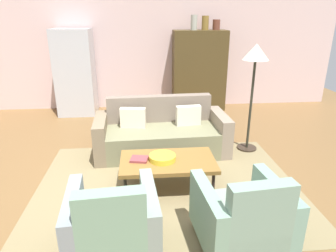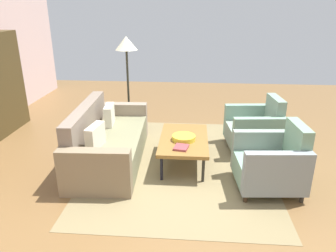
% 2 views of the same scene
% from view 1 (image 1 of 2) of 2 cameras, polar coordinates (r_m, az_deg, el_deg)
% --- Properties ---
extents(ground_plane, '(11.75, 11.75, 0.00)m').
position_cam_1_polar(ground_plane, '(4.09, -8.11, -11.40)').
color(ground_plane, brown).
extents(wall_back, '(9.79, 0.12, 2.80)m').
position_cam_1_polar(wall_back, '(7.28, -7.33, 14.43)').
color(wall_back, beige).
rests_on(wall_back, ground).
extents(area_rug, '(3.40, 2.60, 0.01)m').
position_cam_1_polar(area_rug, '(4.08, -0.10, -11.12)').
color(area_rug, olive).
rests_on(area_rug, ground).
extents(couch, '(2.14, 0.99, 0.86)m').
position_cam_1_polar(couch, '(4.97, -1.29, -1.45)').
color(couch, '#757454').
rests_on(couch, ground).
extents(coffee_table, '(1.20, 0.70, 0.40)m').
position_cam_1_polar(coffee_table, '(3.86, -0.04, -6.88)').
color(coffee_table, black).
rests_on(coffee_table, ground).
extents(armchair_left, '(0.86, 0.86, 0.88)m').
position_cam_1_polar(armchair_left, '(2.89, -10.30, -18.33)').
color(armchair_left, '#372719').
rests_on(armchair_left, ground).
extents(armchair_right, '(0.87, 0.87, 0.88)m').
position_cam_1_polar(armchair_right, '(3.02, 14.12, -16.80)').
color(armchair_right, '#2D1B22').
rests_on(armchair_right, ground).
extents(fruit_bowl, '(0.34, 0.34, 0.07)m').
position_cam_1_polar(fruit_bowl, '(3.82, -1.06, -5.98)').
color(fruit_bowl, gold).
rests_on(fruit_bowl, coffee_table).
extents(book_stack, '(0.24, 0.22, 0.03)m').
position_cam_1_polar(book_stack, '(3.85, -5.44, -6.23)').
color(book_stack, brown).
rests_on(book_stack, coffee_table).
extents(cabinet, '(1.20, 0.51, 1.80)m').
position_cam_1_polar(cabinet, '(7.13, 5.86, 10.31)').
color(cabinet, '#45371B').
rests_on(cabinet, ground).
extents(vase_tall, '(0.14, 0.14, 0.32)m').
position_cam_1_polar(vase_tall, '(6.99, 4.91, 18.88)').
color(vase_tall, '#A9AB9D').
rests_on(vase_tall, cabinet).
extents(vase_round, '(0.15, 0.15, 0.30)m').
position_cam_1_polar(vase_round, '(7.04, 7.03, 18.73)').
color(vase_round, olive).
rests_on(vase_round, cabinet).
extents(vase_small, '(0.16, 0.16, 0.22)m').
position_cam_1_polar(vase_small, '(7.10, 9.10, 18.33)').
color(vase_small, brown).
rests_on(vase_small, cabinet).
extents(refrigerator, '(0.80, 0.73, 1.85)m').
position_cam_1_polar(refrigerator, '(7.05, -17.05, 9.61)').
color(refrigerator, '#B7BABF').
rests_on(refrigerator, ground).
extents(floor_lamp, '(0.40, 0.40, 1.72)m').
position_cam_1_polar(floor_lamp, '(4.89, 16.10, 11.46)').
color(floor_lamp, '#2F241B').
rests_on(floor_lamp, ground).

